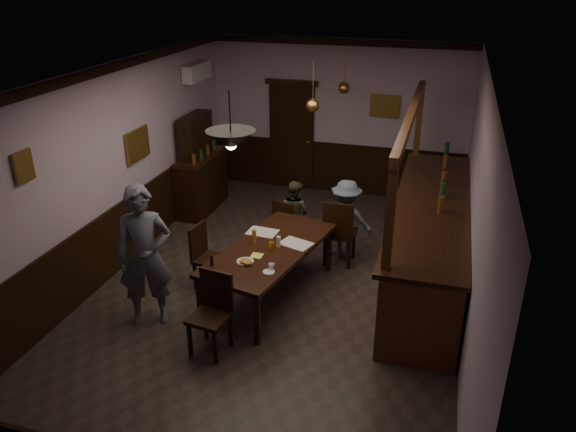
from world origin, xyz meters
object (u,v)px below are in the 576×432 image
at_px(chair_side, 205,254).
at_px(person_standing, 145,256).
at_px(chair_near, 213,308).
at_px(person_seated_right, 346,219).
at_px(coffee_cup, 271,266).
at_px(dining_table, 270,252).
at_px(pendant_brass_far, 344,88).
at_px(bar_counter, 429,239).
at_px(sideboard, 200,172).
at_px(pendant_iron, 231,140).
at_px(soda_can, 271,246).
at_px(person_seated_left, 294,213).
at_px(pendant_brass_mid, 313,106).
at_px(chair_far_left, 286,223).
at_px(chair_far_right, 339,230).

height_order(chair_side, person_standing, person_standing).
relative_size(chair_near, person_seated_right, 0.78).
bearing_deg(person_standing, coffee_cup, -11.48).
distance_m(dining_table, pendant_brass_far, 3.52).
distance_m(person_standing, bar_counter, 3.96).
distance_m(sideboard, pendant_iron, 4.23).
height_order(chair_near, sideboard, sideboard).
distance_m(dining_table, soda_can, 0.15).
relative_size(person_seated_left, pendant_brass_mid, 1.36).
height_order(chair_near, person_standing, person_standing).
bearing_deg(bar_counter, dining_table, -151.11).
height_order(chair_near, soda_can, chair_near).
bearing_deg(chair_far_left, pendant_brass_mid, -116.02).
bearing_deg(chair_near, coffee_cup, 63.45).
relative_size(chair_near, pendant_brass_far, 1.23).
distance_m(person_standing, person_seated_left, 2.89).
height_order(dining_table, soda_can, soda_can).
relative_size(soda_can, pendant_iron, 0.18).
xyz_separation_m(chair_far_right, coffee_cup, (-0.52, -1.71, 0.22)).
height_order(chair_far_left, chair_near, chair_near).
relative_size(person_standing, person_seated_left, 1.69).
height_order(coffee_cup, bar_counter, bar_counter).
relative_size(sideboard, bar_counter, 0.41).
bearing_deg(soda_can, chair_near, -105.46).
distance_m(chair_near, pendant_iron, 1.97).
relative_size(chair_far_right, sideboard, 0.59).
xyz_separation_m(person_standing, person_seated_right, (2.07, 2.41, -0.29)).
xyz_separation_m(chair_far_left, chair_far_right, (0.90, -0.21, 0.10)).
bearing_deg(sideboard, person_standing, -76.15).
bearing_deg(person_standing, dining_table, 10.40).
height_order(person_standing, pendant_iron, pendant_iron).
height_order(chair_far_right, chair_side, chair_far_right).
xyz_separation_m(person_seated_right, pendant_brass_far, (-0.43, 1.69, 1.66)).
relative_size(person_standing, coffee_cup, 23.28).
xyz_separation_m(pendant_brass_mid, pendant_brass_far, (0.20, 1.40, 0.00)).
relative_size(person_seated_right, pendant_brass_mid, 1.57).
xyz_separation_m(chair_far_left, pendant_brass_mid, (0.32, 0.36, 1.82)).
xyz_separation_m(coffee_cup, pendant_brass_mid, (-0.06, 2.27, 1.50)).
distance_m(dining_table, person_standing, 1.65).
distance_m(chair_side, person_seated_right, 2.23).
relative_size(person_seated_left, sideboard, 0.61).
bearing_deg(pendant_brass_mid, pendant_brass_far, 81.90).
bearing_deg(soda_can, person_seated_left, 95.19).
height_order(person_standing, coffee_cup, person_standing).
xyz_separation_m(bar_counter, pendant_brass_mid, (-1.89, 0.58, 1.67)).
height_order(dining_table, pendant_iron, pendant_iron).
relative_size(chair_far_left, pendant_brass_mid, 1.08).
relative_size(chair_side, soda_can, 7.82).
relative_size(person_seated_left, coffee_cup, 13.77).
bearing_deg(pendant_brass_far, dining_table, -96.39).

